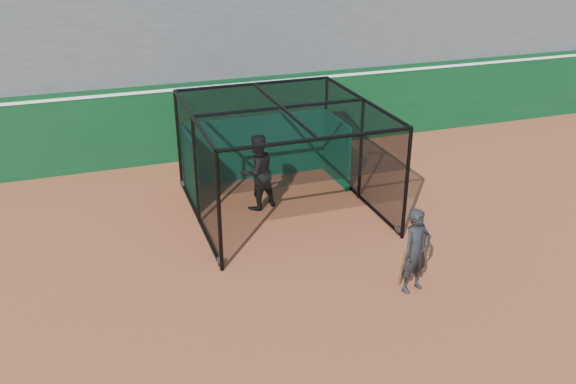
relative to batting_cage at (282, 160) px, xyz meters
name	(u,v)px	position (x,y,z in m)	size (l,w,h in m)	color
ground	(297,294)	(-1.01, -3.92, -1.41)	(120.00, 120.00, 0.00)	brown
outfield_wall	(206,118)	(-1.01, 4.58, -0.12)	(50.00, 0.50, 2.50)	#093517
grandstand	(178,0)	(-1.01, 8.35, 3.07)	(50.00, 7.85, 8.95)	#4C4C4F
batting_cage	(282,160)	(0.00, 0.00, 0.00)	(4.59, 5.03, 2.82)	black
batter	(257,172)	(-0.58, 0.32, -0.38)	(1.00, 0.78, 2.06)	black
on_deck_player	(416,251)	(1.35, -4.54, -0.48)	(0.77, 0.61, 1.85)	black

